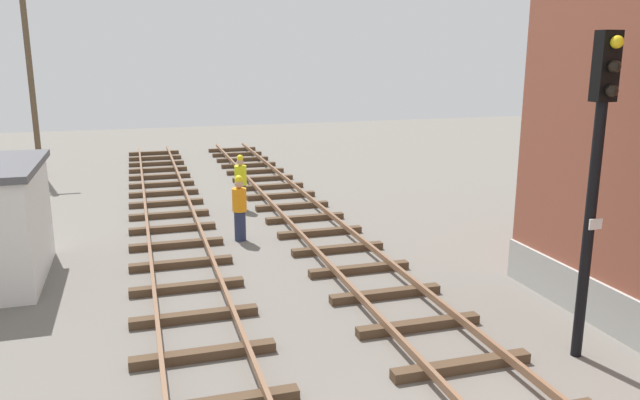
{
  "coord_description": "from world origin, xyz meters",
  "views": [
    {
      "loc": [
        -4.35,
        -4.99,
        5.16
      ],
      "look_at": [
        -0.01,
        9.44,
        1.56
      ],
      "focal_mm": 34.71,
      "sensor_mm": 36.0,
      "label": 1
    }
  ],
  "objects_px": {
    "signal_mast": "(597,161)",
    "track_worker_foreground": "(241,183)",
    "track_worker_distant": "(240,208)",
    "utility_pole_far": "(31,77)"
  },
  "relations": [
    {
      "from": "signal_mast",
      "to": "track_worker_distant",
      "type": "height_order",
      "value": "signal_mast"
    },
    {
      "from": "utility_pole_far",
      "to": "track_worker_foreground",
      "type": "bearing_deg",
      "value": -49.33
    },
    {
      "from": "signal_mast",
      "to": "track_worker_foreground",
      "type": "distance_m",
      "value": 12.82
    },
    {
      "from": "signal_mast",
      "to": "track_worker_foreground",
      "type": "relative_size",
      "value": 2.94
    },
    {
      "from": "track_worker_distant",
      "to": "track_worker_foreground",
      "type": "bearing_deg",
      "value": 79.86
    },
    {
      "from": "utility_pole_far",
      "to": "signal_mast",
      "type": "bearing_deg",
      "value": -61.4
    },
    {
      "from": "track_worker_foreground",
      "to": "track_worker_distant",
      "type": "bearing_deg",
      "value": -100.14
    },
    {
      "from": "signal_mast",
      "to": "track_worker_foreground",
      "type": "height_order",
      "value": "signal_mast"
    },
    {
      "from": "signal_mast",
      "to": "track_worker_distant",
      "type": "distance_m",
      "value": 9.92
    },
    {
      "from": "track_worker_foreground",
      "to": "track_worker_distant",
      "type": "distance_m",
      "value": 3.54
    }
  ]
}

